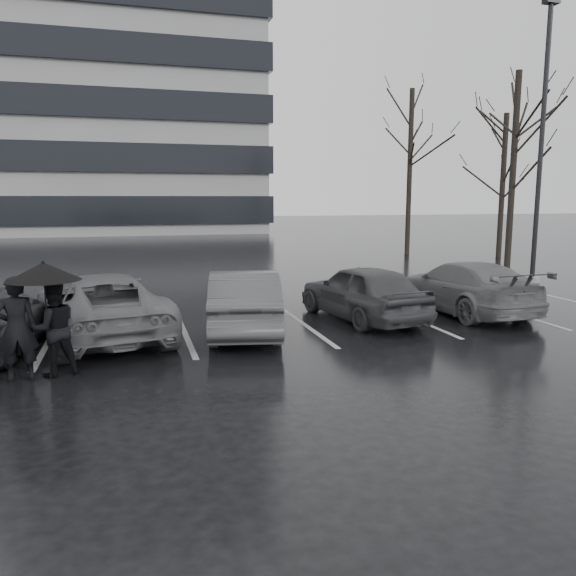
# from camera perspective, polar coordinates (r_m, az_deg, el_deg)

# --- Properties ---
(ground) EXTENTS (160.00, 160.00, 0.00)m
(ground) POSITION_cam_1_polar(r_m,az_deg,el_deg) (11.01, 2.21, -6.43)
(ground) COLOR black
(ground) RESTS_ON ground
(car_main) EXTENTS (2.26, 4.26, 1.38)m
(car_main) POSITION_cam_1_polar(r_m,az_deg,el_deg) (13.80, 7.57, -0.37)
(car_main) COLOR black
(car_main) RESTS_ON ground
(car_west_a) EXTENTS (2.21, 4.40, 1.39)m
(car_west_a) POSITION_cam_1_polar(r_m,az_deg,el_deg) (12.47, -4.45, -1.33)
(car_west_a) COLOR #2D2D2F
(car_west_a) RESTS_ON ground
(car_west_b) EXTENTS (3.23, 5.32, 1.38)m
(car_west_b) POSITION_cam_1_polar(r_m,az_deg,el_deg) (12.61, -18.45, -1.68)
(car_west_b) COLOR #49494B
(car_west_b) RESTS_ON ground
(car_east) EXTENTS (2.12, 4.71, 1.34)m
(car_east) POSITION_cam_1_polar(r_m,az_deg,el_deg) (15.22, 17.38, 0.10)
(car_east) COLOR #49494B
(car_east) RESTS_ON ground
(pedestrian_left) EXTENTS (0.67, 0.47, 1.73)m
(pedestrian_left) POSITION_cam_1_polar(r_m,az_deg,el_deg) (10.07, -25.84, -3.75)
(pedestrian_left) COLOR black
(pedestrian_left) RESTS_ON ground
(pedestrian_right) EXTENTS (0.93, 0.81, 1.60)m
(pedestrian_right) POSITION_cam_1_polar(r_m,az_deg,el_deg) (10.15, -22.70, -3.82)
(pedestrian_right) COLOR black
(pedestrian_right) RESTS_ON ground
(umbrella) EXTENTS (1.16, 1.16, 1.96)m
(umbrella) POSITION_cam_1_polar(r_m,az_deg,el_deg) (9.82, -23.58, 1.53)
(umbrella) COLOR black
(umbrella) RESTS_ON ground
(lamp_post) EXTENTS (0.52, 0.52, 9.44)m
(lamp_post) POSITION_cam_1_polar(r_m,az_deg,el_deg) (21.52, 24.26, 12.00)
(lamp_post) COLOR gray
(lamp_post) RESTS_ON ground
(stall_stripes) EXTENTS (19.72, 5.00, 0.00)m
(stall_stripes) POSITION_cam_1_polar(r_m,az_deg,el_deg) (13.16, -4.49, -3.85)
(stall_stripes) COLOR #A7A8AA
(stall_stripes) RESTS_ON ground
(tree_east) EXTENTS (0.26, 0.26, 8.00)m
(tree_east) POSITION_cam_1_polar(r_m,az_deg,el_deg) (25.26, 21.88, 10.87)
(tree_east) COLOR black
(tree_east) RESTS_ON ground
(tree_ne) EXTENTS (0.26, 0.26, 7.00)m
(tree_ne) POSITION_cam_1_polar(r_m,az_deg,el_deg) (29.95, 20.95, 9.60)
(tree_ne) COLOR black
(tree_ne) RESTS_ON ground
(tree_north) EXTENTS (0.26, 0.26, 8.50)m
(tree_north) POSITION_cam_1_polar(r_m,az_deg,el_deg) (30.65, 12.25, 11.37)
(tree_north) COLOR black
(tree_north) RESTS_ON ground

